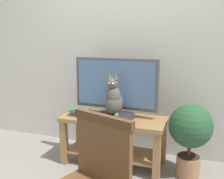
{
  "coord_description": "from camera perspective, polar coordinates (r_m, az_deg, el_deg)",
  "views": [
    {
      "loc": [
        0.92,
        -2.08,
        1.45
      ],
      "look_at": [
        -0.01,
        0.47,
        0.88
      ],
      "focal_mm": 41.81,
      "sensor_mm": 36.0,
      "label": 1
    }
  ],
  "objects": [
    {
      "name": "potted_plant",
      "position": [
        2.78,
        16.73,
        -8.84
      ],
      "size": [
        0.44,
        0.44,
        0.77
      ],
      "color": "#9E6B4C",
      "rests_on": "ground"
    },
    {
      "name": "cat",
      "position": [
        2.75,
        0.34,
        -2.13
      ],
      "size": [
        0.19,
        0.28,
        0.46
      ],
      "color": "#514C47",
      "rests_on": "media_box"
    },
    {
      "name": "media_box",
      "position": [
        2.82,
        0.4,
        -6.06
      ],
      "size": [
        0.39,
        0.29,
        0.06
      ],
      "color": "#2D2D30",
      "rests_on": "tv_stand"
    },
    {
      "name": "book_stack",
      "position": [
        2.99,
        -7.06,
        -4.81
      ],
      "size": [
        0.23,
        0.17,
        0.08
      ],
      "color": "#33477A",
      "rests_on": "tv_stand"
    },
    {
      "name": "tv",
      "position": [
        2.89,
        0.86,
        0.88
      ],
      "size": [
        0.95,
        0.2,
        0.65
      ],
      "color": "#4C4C51",
      "rests_on": "tv_stand"
    },
    {
      "name": "tv_stand",
      "position": [
        2.96,
        0.34,
        -9.26
      ],
      "size": [
        1.15,
        0.48,
        0.56
      ],
      "color": "olive",
      "rests_on": "ground"
    },
    {
      "name": "back_wall",
      "position": [
        3.24,
        3.65,
        10.95
      ],
      "size": [
        7.0,
        0.12,
        2.8
      ],
      "primitive_type": "cube",
      "color": "beige",
      "rests_on": "ground"
    },
    {
      "name": "wooden_chair",
      "position": [
        1.78,
        -4.7,
        -18.78
      ],
      "size": [
        0.61,
        0.61,
        0.94
      ],
      "color": "brown",
      "rests_on": "ground"
    }
  ]
}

